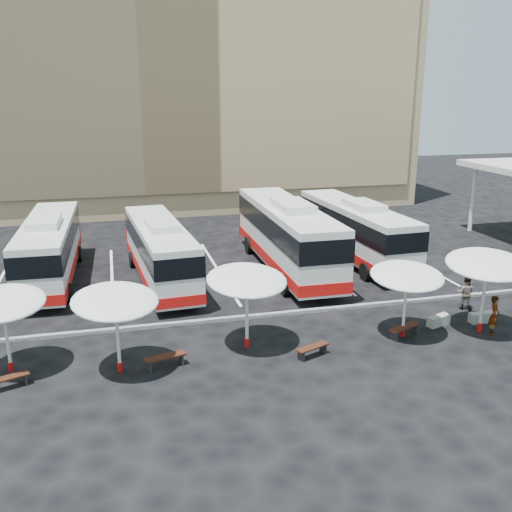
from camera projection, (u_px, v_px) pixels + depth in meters
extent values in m
plane|color=black|center=(251.00, 322.00, 25.66)|extent=(120.00, 120.00, 0.00)
cube|color=#A1865E|center=(167.00, 63.00, 51.95)|extent=(42.00, 18.00, 25.00)
cube|color=tan|center=(179.00, 64.00, 43.62)|extent=(40.00, 0.30, 20.00)
cylinder|color=silver|center=(473.00, 199.00, 41.83)|extent=(0.30, 0.30, 4.80)
cube|color=black|center=(248.00, 317.00, 26.10)|extent=(34.00, 0.25, 0.15)
cube|color=white|center=(112.00, 278.00, 31.68)|extent=(0.15, 12.00, 0.01)
cube|color=white|center=(218.00, 270.00, 33.10)|extent=(0.15, 12.00, 0.01)
cube|color=white|center=(316.00, 263.00, 34.52)|extent=(0.15, 12.00, 0.01)
cube|color=white|center=(405.00, 256.00, 35.95)|extent=(0.15, 12.00, 0.01)
cube|color=silver|center=(50.00, 247.00, 30.94)|extent=(2.62, 11.47, 2.85)
cube|color=black|center=(48.00, 237.00, 30.78)|extent=(2.68, 11.53, 1.05)
cube|color=#B70F0D|center=(51.00, 266.00, 31.23)|extent=(2.68, 11.53, 0.52)
cube|color=#B70F0D|center=(61.00, 235.00, 36.48)|extent=(2.44, 0.24, 1.33)
cube|color=silver|center=(44.00, 222.00, 29.60)|extent=(1.58, 2.89, 0.38)
cylinder|color=black|center=(37.00, 256.00, 34.18)|extent=(0.35, 0.96, 0.95)
cylinder|color=black|center=(79.00, 254.00, 34.70)|extent=(0.35, 0.96, 0.95)
cylinder|color=black|center=(18.00, 297.00, 27.51)|extent=(0.35, 0.96, 0.95)
cylinder|color=black|center=(69.00, 293.00, 28.02)|extent=(0.35, 0.96, 0.95)
cube|color=silver|center=(160.00, 250.00, 30.69)|extent=(3.15, 11.19, 2.76)
cube|color=black|center=(159.00, 240.00, 30.53)|extent=(3.21, 11.25, 1.01)
cube|color=#B70F0D|center=(161.00, 268.00, 30.97)|extent=(3.21, 11.25, 0.51)
cube|color=#B70F0D|center=(146.00, 238.00, 35.90)|extent=(2.36, 0.37, 1.29)
cube|color=silver|center=(161.00, 225.00, 29.42)|extent=(1.68, 2.87, 0.37)
cylinder|color=black|center=(132.00, 259.00, 33.64)|extent=(0.39, 0.94, 0.92)
cylinder|color=black|center=(171.00, 256.00, 34.35)|extent=(0.39, 0.94, 0.92)
cylinder|color=black|center=(150.00, 298.00, 27.36)|extent=(0.39, 0.94, 0.92)
cylinder|color=black|center=(197.00, 293.00, 28.07)|extent=(0.39, 0.94, 0.92)
cube|color=silver|center=(287.00, 234.00, 32.83)|extent=(2.80, 13.00, 3.25)
cube|color=black|center=(287.00, 223.00, 32.65)|extent=(2.86, 13.07, 1.19)
cube|color=#B70F0D|center=(286.00, 254.00, 33.17)|extent=(2.86, 13.07, 0.60)
cube|color=#B70F0D|center=(259.00, 223.00, 39.11)|extent=(2.77, 0.24, 1.51)
cube|color=silver|center=(293.00, 206.00, 31.31)|extent=(1.75, 3.26, 0.43)
cylinder|color=black|center=(249.00, 245.00, 36.49)|extent=(0.39, 1.08, 1.08)
cylinder|color=black|center=(289.00, 242.00, 37.11)|extent=(0.39, 1.08, 1.08)
cylinder|color=black|center=(286.00, 285.00, 28.93)|extent=(0.39, 1.08, 1.08)
cylinder|color=black|center=(335.00, 281.00, 29.55)|extent=(0.39, 1.08, 1.08)
cube|color=silver|center=(355.00, 229.00, 34.78)|extent=(3.03, 11.86, 2.94)
cube|color=black|center=(355.00, 220.00, 34.62)|extent=(3.09, 11.92, 1.08)
cube|color=#B70F0D|center=(354.00, 246.00, 35.08)|extent=(3.09, 11.92, 0.54)
cube|color=#B70F0D|center=(317.00, 221.00, 40.38)|extent=(2.51, 0.32, 1.37)
cube|color=silver|center=(364.00, 205.00, 33.42)|extent=(1.71, 3.01, 0.39)
cylinder|color=black|center=(314.00, 240.00, 37.98)|extent=(0.39, 1.00, 0.98)
cylinder|color=black|center=(347.00, 237.00, 38.67)|extent=(0.39, 1.00, 0.98)
cylinder|color=black|center=(366.00, 272.00, 31.24)|extent=(0.39, 1.00, 0.98)
cylinder|color=black|center=(405.00, 268.00, 31.93)|extent=(0.39, 1.00, 0.98)
cylinder|color=silver|center=(7.00, 338.00, 20.85)|extent=(0.13, 0.13, 2.65)
cylinder|color=#B70F0D|center=(11.00, 366.00, 21.17)|extent=(0.20, 0.20, 0.35)
ellipsoid|color=silver|center=(2.00, 303.00, 20.47)|extent=(3.15, 3.18, 0.91)
cylinder|color=silver|center=(118.00, 337.00, 20.79)|extent=(0.16, 0.16, 2.75)
cylinder|color=#B70F0D|center=(120.00, 367.00, 21.12)|extent=(0.25, 0.25, 0.37)
ellipsoid|color=silver|center=(115.00, 301.00, 20.40)|extent=(3.95, 3.97, 0.94)
cylinder|color=silver|center=(247.00, 315.00, 22.81)|extent=(0.15, 0.15, 2.82)
cylinder|color=#B70F0D|center=(247.00, 343.00, 23.16)|extent=(0.24, 0.24, 0.38)
ellipsoid|color=silver|center=(247.00, 280.00, 22.41)|extent=(3.75, 3.79, 0.97)
cylinder|color=silver|center=(405.00, 307.00, 23.85)|extent=(0.14, 0.14, 2.66)
cylinder|color=#B70F0D|center=(403.00, 332.00, 24.17)|extent=(0.23, 0.23, 0.35)
ellipsoid|color=silver|center=(407.00, 276.00, 23.47)|extent=(3.48, 3.52, 0.91)
cylinder|color=silver|center=(483.00, 299.00, 24.25)|extent=(0.18, 0.18, 3.00)
cylinder|color=#B70F0D|center=(480.00, 327.00, 24.62)|extent=(0.28, 0.28, 0.40)
ellipsoid|color=silver|center=(487.00, 264.00, 23.82)|extent=(4.41, 4.44, 1.03)
cube|color=black|center=(8.00, 378.00, 19.85)|extent=(1.46, 0.88, 0.06)
cube|color=black|center=(25.00, 379.00, 20.23)|extent=(0.19, 0.36, 0.38)
cube|color=black|center=(165.00, 356.00, 21.36)|extent=(1.62, 0.79, 0.06)
cube|color=black|center=(149.00, 366.00, 21.14)|extent=(0.16, 0.40, 0.42)
cube|color=black|center=(181.00, 359.00, 21.71)|extent=(0.16, 0.40, 0.42)
cube|color=black|center=(312.00, 347.00, 22.24)|extent=(1.48, 0.90, 0.06)
cube|color=black|center=(301.00, 356.00, 21.97)|extent=(0.19, 0.36, 0.38)
cube|color=black|center=(323.00, 348.00, 22.63)|extent=(0.19, 0.36, 0.38)
cube|color=black|center=(404.00, 327.00, 24.01)|extent=(1.61, 0.98, 0.06)
cube|color=black|center=(394.00, 336.00, 23.72)|extent=(0.21, 0.39, 0.42)
cube|color=black|center=(413.00, 329.00, 24.44)|extent=(0.21, 0.39, 0.42)
cube|color=gray|center=(438.00, 320.00, 25.31)|extent=(1.24, 0.78, 0.44)
cube|color=gray|center=(482.00, 317.00, 25.63)|extent=(1.23, 0.45, 0.45)
imported|color=black|center=(494.00, 315.00, 24.19)|extent=(0.71, 0.75, 1.72)
imported|color=black|center=(466.00, 293.00, 27.01)|extent=(1.00, 0.98, 1.62)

